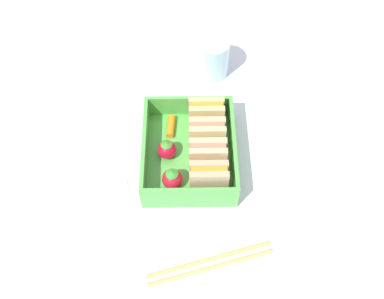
{
  "coord_description": "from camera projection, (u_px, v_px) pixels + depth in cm",
  "views": [
    {
      "loc": [
        36.5,
        -0.46,
        59.17
      ],
      "look_at": [
        0.0,
        0.0,
        2.7
      ],
      "focal_mm": 40.0,
      "sensor_mm": 36.0,
      "label": 1
    }
  ],
  "objects": [
    {
      "name": "sandwich_center",
      "position": [
        211.0,
        155.0,
        0.65
      ],
      "size": [
        2.8,
        5.68,
        5.62
      ],
      "color": "#E3B681",
      "rests_on": "bento_tray"
    },
    {
      "name": "sandwich_center_right",
      "position": [
        212.0,
        178.0,
        0.63
      ],
      "size": [
        2.8,
        5.68,
        5.62
      ],
      "color": "tan",
      "rests_on": "bento_tray"
    },
    {
      "name": "strawberry_left",
      "position": [
        175.0,
        179.0,
        0.64
      ],
      "size": [
        3.16,
        3.16,
        3.76
      ],
      "color": "red",
      "rests_on": "bento_tray"
    },
    {
      "name": "chopstick_pair",
      "position": [
        213.0,
        263.0,
        0.6
      ],
      "size": [
        6.55,
        18.11,
        0.7
      ],
      "color": "tan",
      "rests_on": "ground_plane"
    },
    {
      "name": "bento_tray",
      "position": [
        192.0,
        157.0,
        0.69
      ],
      "size": [
        17.47,
        14.43,
        1.2
      ],
      "primitive_type": "cube",
      "color": "#54AE4A",
      "rests_on": "ground_plane"
    },
    {
      "name": "bento_rim",
      "position": [
        192.0,
        148.0,
        0.67
      ],
      "size": [
        17.47,
        14.43,
        4.1
      ],
      "color": "#54AE4A",
      "rests_on": "bento_tray"
    },
    {
      "name": "sandwich_center_left",
      "position": [
        210.0,
        134.0,
        0.67
      ],
      "size": [
        2.8,
        5.68,
        5.62
      ],
      "color": "#D7C380",
      "rests_on": "bento_tray"
    },
    {
      "name": "ground_plane",
      "position": [
        192.0,
        162.0,
        0.7
      ],
      "size": [
        120.0,
        120.0,
        2.0
      ],
      "primitive_type": "cube",
      "color": "white"
    },
    {
      "name": "sandwich_left",
      "position": [
        209.0,
        115.0,
        0.69
      ],
      "size": [
        2.8,
        5.68,
        5.62
      ],
      "color": "#DDBA7A",
      "rests_on": "bento_tray"
    },
    {
      "name": "strawberry_far_left",
      "position": [
        170.0,
        149.0,
        0.67
      ],
      "size": [
        2.99,
        2.99,
        3.59
      ],
      "color": "red",
      "rests_on": "bento_tray"
    },
    {
      "name": "folded_napkin",
      "position": [
        89.0,
        173.0,
        0.68
      ],
      "size": [
        14.22,
        14.46,
        0.4
      ],
      "primitive_type": "cube",
      "rotation": [
        0.0,
        0.0,
        0.27
      ],
      "color": "white",
      "rests_on": "ground_plane"
    },
    {
      "name": "drinking_glass",
      "position": [
        215.0,
        57.0,
        0.77
      ],
      "size": [
        6.08,
        6.08,
        7.48
      ],
      "primitive_type": "cylinder",
      "color": "silver",
      "rests_on": "ground_plane"
    },
    {
      "name": "carrot_stick_far_left",
      "position": [
        174.0,
        126.0,
        0.71
      ],
      "size": [
        4.08,
        1.51,
        1.2
      ],
      "primitive_type": "cylinder",
      "rotation": [
        1.57,
        0.0,
        1.49
      ],
      "color": "orange",
      "rests_on": "bento_tray"
    }
  ]
}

